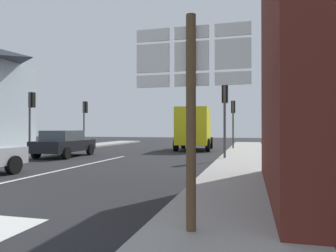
# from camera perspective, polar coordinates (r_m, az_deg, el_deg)

# --- Properties ---
(ground_plane) EXTENTS (80.00, 80.00, 0.00)m
(ground_plane) POSITION_cam_1_polar(r_m,az_deg,el_deg) (16.33, -10.71, -6.00)
(ground_plane) COLOR #232326
(sidewalk_right) EXTENTS (2.52, 44.00, 0.14)m
(sidewalk_right) POSITION_cam_1_polar(r_m,az_deg,el_deg) (12.78, 13.37, -7.23)
(sidewalk_right) COLOR #9E9B96
(sidewalk_right) RESTS_ON ground
(lane_centre_stripe) EXTENTS (0.16, 12.00, 0.01)m
(lane_centre_stripe) POSITION_cam_1_polar(r_m,az_deg,el_deg) (12.85, -18.43, -7.47)
(lane_centre_stripe) COLOR silver
(lane_centre_stripe) RESTS_ON ground
(sedan_far) EXTENTS (2.11, 4.27, 1.47)m
(sedan_far) POSITION_cam_1_polar(r_m,az_deg,el_deg) (18.62, -18.14, -2.95)
(sedan_far) COLOR black
(sedan_far) RESTS_ON ground
(delivery_truck) EXTENTS (2.72, 5.11, 3.05)m
(delivery_truck) POSITION_cam_1_polar(r_m,az_deg,el_deg) (23.39, 4.73, -0.27)
(delivery_truck) COLOR yellow
(delivery_truck) RESTS_ON ground
(route_sign_post) EXTENTS (1.66, 0.14, 3.20)m
(route_sign_post) POSITION_cam_1_polar(r_m,az_deg,el_deg) (4.54, 4.19, 4.88)
(route_sign_post) COLOR brown
(route_sign_post) RESTS_ON ground
(traffic_light_near_right) EXTENTS (0.30, 0.49, 3.76)m
(traffic_light_near_right) POSITION_cam_1_polar(r_m,az_deg,el_deg) (16.06, 10.17, 3.85)
(traffic_light_near_right) COLOR #47474C
(traffic_light_near_right) RESTS_ON ground
(traffic_light_near_left) EXTENTS (0.30, 0.49, 3.74)m
(traffic_light_near_left) POSITION_cam_1_polar(r_m,az_deg,el_deg) (20.61, -23.35, 2.89)
(traffic_light_near_left) COLOR #47474C
(traffic_light_near_left) RESTS_ON ground
(traffic_light_far_right) EXTENTS (0.30, 0.49, 3.62)m
(traffic_light_far_right) POSITION_cam_1_polar(r_m,az_deg,el_deg) (23.81, 11.62, 2.21)
(traffic_light_far_right) COLOR #47474C
(traffic_light_far_right) RESTS_ON ground
(traffic_light_far_left) EXTENTS (0.30, 0.49, 3.71)m
(traffic_light_far_left) POSITION_cam_1_polar(r_m,az_deg,el_deg) (25.87, -14.71, 2.15)
(traffic_light_far_left) COLOR #47474C
(traffic_light_far_left) RESTS_ON ground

